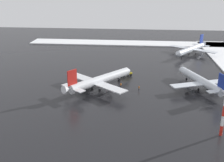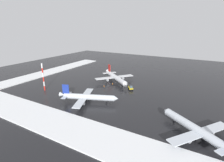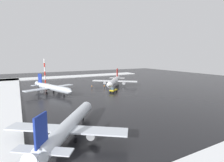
# 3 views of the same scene
# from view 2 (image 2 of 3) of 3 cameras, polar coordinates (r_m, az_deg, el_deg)

# --- Properties ---
(ground_plane) EXTENTS (240.00, 240.00, 0.00)m
(ground_plane) POSITION_cam_2_polar(r_m,az_deg,el_deg) (106.38, 3.66, -1.92)
(ground_plane) COLOR black
(snow_bank_far) EXTENTS (152.00, 16.00, 0.53)m
(snow_bank_far) POSITION_cam_2_polar(r_m,az_deg,el_deg) (69.02, -15.50, -13.79)
(snow_bank_far) COLOR white
(snow_bank_far) RESTS_ON ground_plane
(snow_bank_left) EXTENTS (14.00, 116.00, 0.53)m
(snow_bank_left) POSITION_cam_2_polar(r_m,az_deg,el_deg) (147.04, -20.51, 2.62)
(snow_bank_left) COLOR white
(snow_bank_left) RESTS_ON ground_plane
(airplane_parked_starboard) EXTENTS (26.53, 23.96, 9.45)m
(airplane_parked_starboard) POSITION_cam_2_polar(r_m,az_deg,el_deg) (114.35, 1.19, 1.16)
(airplane_parked_starboard) COLOR silver
(airplane_parked_starboard) RESTS_ON ground_plane
(airplane_far_rear) EXTENTS (25.85, 22.30, 8.94)m
(airplane_far_rear) POSITION_cam_2_polar(r_m,az_deg,el_deg) (65.67, 25.64, -14.02)
(airplane_far_rear) COLOR silver
(airplane_far_rear) RESTS_ON ground_plane
(airplane_parked_portside) EXTENTS (27.83, 23.56, 8.63)m
(airplane_parked_portside) POSITION_cam_2_polar(r_m,az_deg,el_deg) (84.88, -8.01, -5.19)
(airplane_parked_portside) COLOR silver
(airplane_parked_portside) RESTS_ON ground_plane
(pushback_tug) EXTENTS (4.45, 5.03, 2.50)m
(pushback_tug) POSITION_cam_2_polar(r_m,az_deg,el_deg) (101.48, 6.12, -2.19)
(pushback_tug) COLOR gold
(pushback_tug) RESTS_ON ground_plane
(ground_crew_mid_apron) EXTENTS (0.36, 0.36, 1.71)m
(ground_crew_mid_apron) POSITION_cam_2_polar(r_m,az_deg,el_deg) (108.08, 0.21, -1.02)
(ground_crew_mid_apron) COLOR black
(ground_crew_mid_apron) RESTS_ON ground_plane
(ground_crew_near_tug) EXTENTS (0.36, 0.36, 1.71)m
(ground_crew_near_tug) POSITION_cam_2_polar(r_m,az_deg,el_deg) (106.02, 4.32, -1.44)
(ground_crew_near_tug) COLOR black
(ground_crew_near_tug) RESTS_ON ground_plane
(ground_crew_by_nose_gear) EXTENTS (0.36, 0.36, 1.71)m
(ground_crew_by_nose_gear) POSITION_cam_2_polar(r_m,az_deg,el_deg) (103.99, -2.58, -1.80)
(ground_crew_by_nose_gear) COLOR black
(ground_crew_by_nose_gear) RESTS_ON ground_plane
(antenna_mast) EXTENTS (0.70, 0.70, 15.74)m
(antenna_mast) POSITION_cam_2_polar(r_m,az_deg,el_deg) (105.61, -21.54, 1.19)
(antenna_mast) COLOR red
(antenna_mast) RESTS_ON ground_plane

